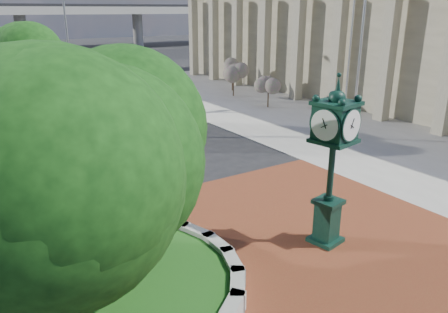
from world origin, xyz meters
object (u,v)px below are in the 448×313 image
flagpole_b (352,27)px  street_lamp_near (69,29)px  flagpole_a (363,27)px  post_clock (332,156)px  parked_car (34,74)px

flagpole_b → street_lamp_near: size_ratio=1.24×
flagpole_a → street_lamp_near: size_ratio=1.28×
post_clock → flagpole_a: bearing=37.6°
parked_car → street_lamp_near: (1.28, -10.23, 4.55)m
parked_car → flagpole_b: bearing=-42.4°
flagpole_b → street_lamp_near: (-13.31, 16.61, -0.43)m
street_lamp_near → post_clock: bearing=-90.6°
post_clock → parked_car: post_clock is taller
post_clock → flagpole_b: flagpole_b is taller
parked_car → flagpole_b: (14.59, -26.84, 4.98)m
flagpole_a → post_clock: bearing=-142.4°
post_clock → parked_car: size_ratio=1.28×
flagpole_a → flagpole_b: flagpole_a is taller
flagpole_b → post_clock: bearing=-139.6°
post_clock → street_lamp_near: street_lamp_near is taller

